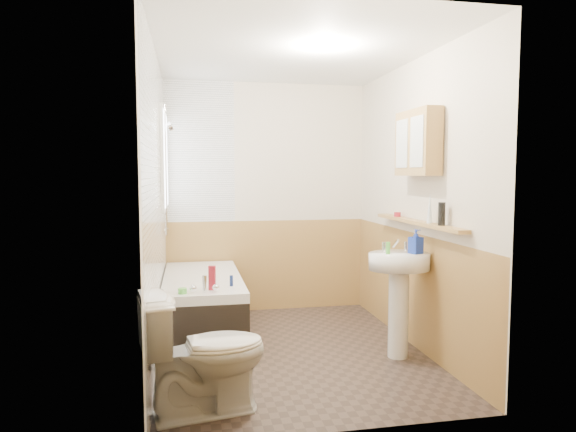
% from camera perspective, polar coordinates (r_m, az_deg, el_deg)
% --- Properties ---
extents(floor, '(2.80, 2.80, 0.00)m').
position_cam_1_polar(floor, '(4.53, 0.38, -14.80)').
color(floor, '#2F2421').
rests_on(floor, ground).
extents(ceiling, '(2.80, 2.80, 0.00)m').
position_cam_1_polar(ceiling, '(4.39, 0.39, 17.69)').
color(ceiling, white).
rests_on(ceiling, ground).
extents(wall_back, '(2.20, 0.02, 2.50)m').
position_cam_1_polar(wall_back, '(5.67, -2.44, 2.03)').
color(wall_back, beige).
rests_on(wall_back, ground).
extents(wall_front, '(2.20, 0.02, 2.50)m').
position_cam_1_polar(wall_front, '(2.92, 5.87, -0.50)').
color(wall_front, beige).
rests_on(wall_front, ground).
extents(wall_left, '(0.02, 2.80, 2.50)m').
position_cam_1_polar(wall_left, '(4.21, -14.61, 0.96)').
color(wall_left, beige).
rests_on(wall_left, ground).
extents(wall_right, '(0.02, 2.80, 2.50)m').
position_cam_1_polar(wall_right, '(4.63, 13.97, 1.30)').
color(wall_right, beige).
rests_on(wall_right, ground).
extents(wainscot_right, '(0.01, 2.80, 1.00)m').
position_cam_1_polar(wainscot_right, '(4.72, 13.55, -7.82)').
color(wainscot_right, '#AF8648').
rests_on(wainscot_right, wall_right).
extents(wainscot_front, '(2.20, 0.01, 1.00)m').
position_cam_1_polar(wainscot_front, '(3.10, 5.63, -14.42)').
color(wainscot_front, '#AF8648').
rests_on(wainscot_front, wall_front).
extents(wainscot_back, '(2.20, 0.01, 1.00)m').
position_cam_1_polar(wainscot_back, '(5.73, -2.38, -5.49)').
color(wainscot_back, '#AF8648').
rests_on(wainscot_back, wall_back).
extents(tile_cladding_left, '(0.01, 2.80, 2.50)m').
position_cam_1_polar(tile_cladding_left, '(4.21, -14.31, 0.96)').
color(tile_cladding_left, white).
rests_on(tile_cladding_left, wall_left).
extents(tile_return_back, '(0.75, 0.01, 1.50)m').
position_cam_1_polar(tile_return_back, '(5.58, -9.85, 7.06)').
color(tile_return_back, white).
rests_on(tile_return_back, wall_back).
extents(window, '(0.03, 0.79, 0.99)m').
position_cam_1_polar(window, '(5.15, -13.52, 6.09)').
color(window, white).
rests_on(window, wall_left).
extents(bathtub, '(0.70, 1.59, 0.71)m').
position_cam_1_polar(bathtub, '(4.91, -9.47, -9.71)').
color(bathtub, black).
rests_on(bathtub, floor).
extents(shower_riser, '(0.11, 0.08, 1.21)m').
position_cam_1_polar(shower_riser, '(4.91, -13.34, 6.14)').
color(shower_riser, silver).
rests_on(shower_riser, wall_left).
extents(toilet, '(0.85, 0.57, 0.77)m').
position_cam_1_polar(toilet, '(3.38, -9.25, -14.82)').
color(toilet, white).
rests_on(toilet, floor).
extents(sink, '(0.51, 0.41, 0.98)m').
position_cam_1_polar(sink, '(4.34, 12.22, -7.30)').
color(sink, white).
rests_on(sink, floor).
extents(pine_shelf, '(0.10, 1.54, 0.03)m').
position_cam_1_polar(pine_shelf, '(4.45, 14.09, -0.68)').
color(pine_shelf, '#AF8648').
rests_on(pine_shelf, wall_right).
extents(medicine_cabinet, '(0.15, 0.60, 0.54)m').
position_cam_1_polar(medicine_cabinet, '(4.39, 14.18, 7.88)').
color(medicine_cabinet, '#AF8648').
rests_on(medicine_cabinet, wall_right).
extents(foam_can, '(0.07, 0.07, 0.18)m').
position_cam_1_polar(foam_can, '(4.06, 16.71, 0.23)').
color(foam_can, black).
rests_on(foam_can, pine_shelf).
extents(green_bottle, '(0.06, 0.06, 0.23)m').
position_cam_1_polar(green_bottle, '(4.23, 15.47, 0.81)').
color(green_bottle, silver).
rests_on(green_bottle, pine_shelf).
extents(black_jar, '(0.07, 0.07, 0.04)m').
position_cam_1_polar(black_jar, '(4.82, 12.06, 0.18)').
color(black_jar, maroon).
rests_on(black_jar, pine_shelf).
extents(soap_bottle, '(0.16, 0.22, 0.09)m').
position_cam_1_polar(soap_bottle, '(4.28, 14.00, -3.47)').
color(soap_bottle, '#19339E').
rests_on(soap_bottle, sink).
extents(clear_bottle, '(0.05, 0.05, 0.10)m').
position_cam_1_polar(clear_bottle, '(4.21, 11.04, -3.52)').
color(clear_bottle, '#59C647').
rests_on(clear_bottle, sink).
extents(blue_gel, '(0.06, 0.05, 0.20)m').
position_cam_1_polar(blue_gel, '(4.25, -8.43, -6.82)').
color(blue_gel, maroon).
rests_on(blue_gel, bathtub).
extents(cream_jar, '(0.07, 0.07, 0.04)m').
position_cam_1_polar(cream_jar, '(4.17, -11.65, -8.16)').
color(cream_jar, '#59C647').
rests_on(cream_jar, bathtub).
extents(orange_bottle, '(0.03, 0.03, 0.09)m').
position_cam_1_polar(orange_bottle, '(4.38, -6.32, -7.17)').
color(orange_bottle, navy).
rests_on(orange_bottle, bathtub).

